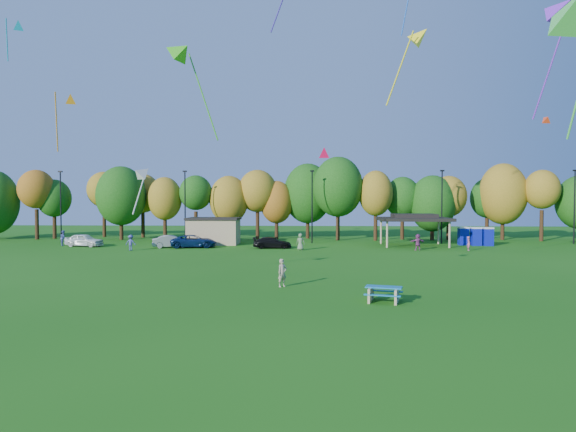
{
  "coord_description": "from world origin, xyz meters",
  "views": [
    {
      "loc": [
        1.75,
        -23.96,
        5.63
      ],
      "look_at": [
        0.46,
        6.0,
        4.58
      ],
      "focal_mm": 32.0,
      "sensor_mm": 36.0,
      "label": 1
    }
  ],
  "objects_px": {
    "porta_potties": "(476,236)",
    "car_c": "(194,241)",
    "kite_flyer": "(282,273)",
    "car_a": "(84,240)",
    "picnic_table": "(384,293)",
    "car_b": "(172,241)",
    "car_d": "(272,243)"
  },
  "relations": [
    {
      "from": "car_b",
      "to": "picnic_table",
      "type": "bearing_deg",
      "value": -161.36
    },
    {
      "from": "car_b",
      "to": "car_c",
      "type": "relative_size",
      "value": 0.83
    },
    {
      "from": "car_b",
      "to": "car_a",
      "type": "bearing_deg",
      "value": 70.51
    },
    {
      "from": "car_b",
      "to": "car_d",
      "type": "distance_m",
      "value": 11.46
    },
    {
      "from": "porta_potties",
      "to": "picnic_table",
      "type": "xyz_separation_m",
      "value": [
        -15.7,
        -33.94,
        -0.61
      ]
    },
    {
      "from": "kite_flyer",
      "to": "car_a",
      "type": "xyz_separation_m",
      "value": [
        -24.45,
        25.96,
        -0.14
      ]
    },
    {
      "from": "car_a",
      "to": "car_c",
      "type": "height_order",
      "value": "car_a"
    },
    {
      "from": "porta_potties",
      "to": "car_c",
      "type": "relative_size",
      "value": 0.72
    },
    {
      "from": "porta_potties",
      "to": "picnic_table",
      "type": "distance_m",
      "value": 37.4
    },
    {
      "from": "porta_potties",
      "to": "picnic_table",
      "type": "bearing_deg",
      "value": -114.82
    },
    {
      "from": "picnic_table",
      "to": "car_d",
      "type": "height_order",
      "value": "car_d"
    },
    {
      "from": "porta_potties",
      "to": "car_b",
      "type": "relative_size",
      "value": 0.87
    },
    {
      "from": "car_a",
      "to": "car_b",
      "type": "relative_size",
      "value": 1.02
    },
    {
      "from": "car_b",
      "to": "car_d",
      "type": "xyz_separation_m",
      "value": [
        11.46,
        -0.2,
        -0.08
      ]
    },
    {
      "from": "porta_potties",
      "to": "car_c",
      "type": "height_order",
      "value": "porta_potties"
    },
    {
      "from": "porta_potties",
      "to": "car_d",
      "type": "distance_m",
      "value": 24.38
    },
    {
      "from": "porta_potties",
      "to": "car_c",
      "type": "bearing_deg",
      "value": -172.86
    },
    {
      "from": "kite_flyer",
      "to": "car_b",
      "type": "height_order",
      "value": "kite_flyer"
    },
    {
      "from": "picnic_table",
      "to": "car_b",
      "type": "xyz_separation_m",
      "value": [
        -19.71,
        29.61,
        0.22
      ]
    },
    {
      "from": "car_b",
      "to": "car_c",
      "type": "bearing_deg",
      "value": -100.11
    },
    {
      "from": "porta_potties",
      "to": "car_c",
      "type": "distance_m",
      "value": 33.18
    },
    {
      "from": "car_a",
      "to": "car_b",
      "type": "xyz_separation_m",
      "value": [
        10.5,
        -0.82,
        -0.04
      ]
    },
    {
      "from": "kite_flyer",
      "to": "car_b",
      "type": "relative_size",
      "value": 0.41
    },
    {
      "from": "porta_potties",
      "to": "car_a",
      "type": "bearing_deg",
      "value": -175.63
    },
    {
      "from": "car_b",
      "to": "car_c",
      "type": "distance_m",
      "value": 2.49
    },
    {
      "from": "kite_flyer",
      "to": "car_d",
      "type": "xyz_separation_m",
      "value": [
        -2.49,
        24.93,
        -0.26
      ]
    },
    {
      "from": "porta_potties",
      "to": "kite_flyer",
      "type": "height_order",
      "value": "porta_potties"
    },
    {
      "from": "kite_flyer",
      "to": "car_d",
      "type": "distance_m",
      "value": 25.06
    },
    {
      "from": "car_c",
      "to": "kite_flyer",
      "type": "bearing_deg",
      "value": -165.12
    },
    {
      "from": "picnic_table",
      "to": "car_d",
      "type": "xyz_separation_m",
      "value": [
        -8.25,
        29.4,
        0.14
      ]
    },
    {
      "from": "car_c",
      "to": "car_d",
      "type": "xyz_separation_m",
      "value": [
        8.98,
        -0.42,
        -0.1
      ]
    },
    {
      "from": "kite_flyer",
      "to": "car_c",
      "type": "height_order",
      "value": "kite_flyer"
    }
  ]
}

